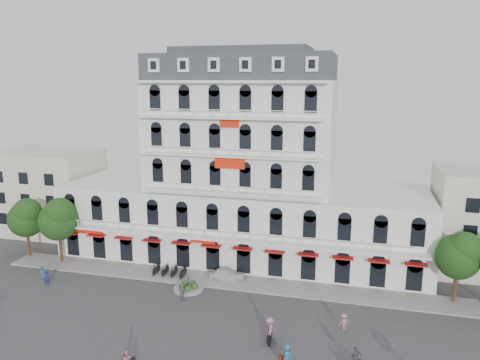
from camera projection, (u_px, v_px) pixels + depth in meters
The scene contains 17 objects.
ground at pixel (196, 321), 43.74m from camera, with size 120.00×120.00×0.00m, color #38383A.
sidewalk at pixel (223, 281), 52.24m from camera, with size 53.00×4.00×0.16m, color gray.
main_building at pixel (243, 178), 58.67m from camera, with size 45.00×15.00×25.80m.
flank_building_west at pixel (49, 191), 68.74m from camera, with size 14.00×10.00×12.00m, color beige.
traffic_island at pixel (189, 288), 50.09m from camera, with size 3.20×3.20×1.60m.
parked_scooter_row at pixel (170, 276), 53.62m from camera, with size 4.40×1.80×1.10m, color black, non-canonical shape.
tree_west_outer at pixel (26, 216), 58.40m from camera, with size 4.50×4.48×7.76m.
tree_west_inner at pixel (58, 218), 56.63m from camera, with size 4.76×4.76×8.25m.
tree_east_inner at pixel (459, 254), 46.20m from camera, with size 4.40×4.37×7.57m.
parked_car at pixel (227, 274), 52.50m from camera, with size 1.64×4.08×1.39m, color silver.
rider_east at pixel (287, 358), 35.89m from camera, with size 1.41×1.20×2.29m.
rider_northeast at pixel (356, 360), 35.79m from camera, with size 1.31×1.30×2.21m.
rider_center at pixel (270, 329), 39.81m from camera, with size 0.80×1.70×2.34m.
pedestrian_left at pixel (43, 272), 52.82m from camera, with size 0.73×0.48×1.50m, color #24506C.
pedestrian_mid at pixel (182, 293), 47.39m from camera, with size 1.09×0.45×1.86m, color slate.
pedestrian_right at pixel (344, 322), 41.85m from camera, with size 1.05×0.60×1.63m, color #BD6471.
pedestrian_far at pixel (47, 278), 51.02m from camera, with size 0.63×0.41×1.72m, color navy.
Camera 1 is at (13.99, -37.68, 22.09)m, focal length 35.00 mm.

